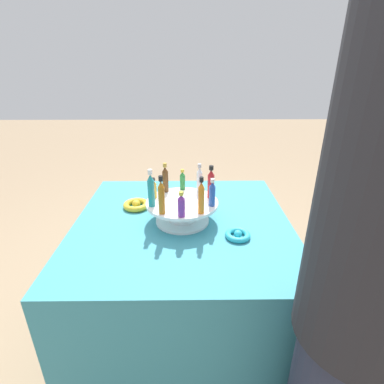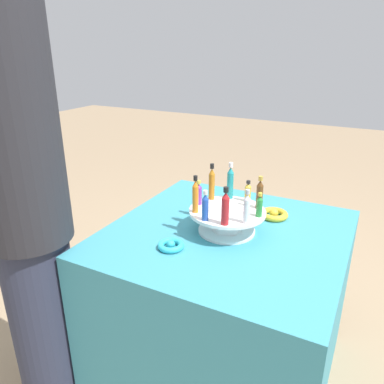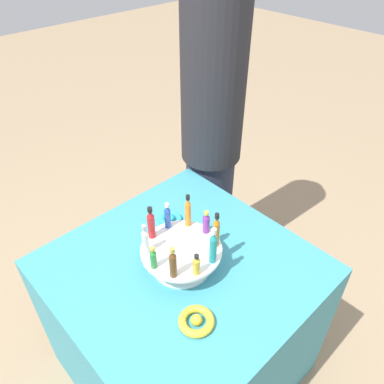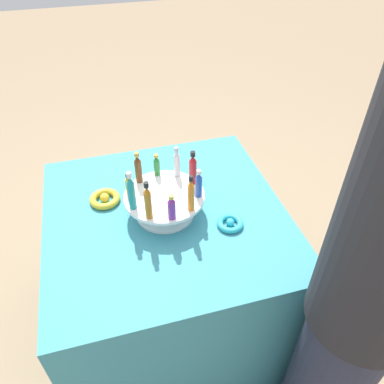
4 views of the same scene
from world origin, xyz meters
name	(u,v)px [view 1 (image 1 of 4)]	position (x,y,z in m)	size (l,w,h in m)	color
ground_plane	(184,342)	(0.00, 0.00, 0.00)	(12.00, 12.00, 0.00)	#997F60
party_table	(183,288)	(0.00, 0.00, 0.35)	(0.88, 0.88, 0.70)	teal
display_stand	(182,210)	(0.00, 0.00, 0.76)	(0.29, 0.29, 0.09)	white
bottle_clear	(199,179)	(-0.07, -0.10, 0.85)	(0.02, 0.02, 0.12)	silver
bottle_green	(183,180)	(0.00, -0.12, 0.83)	(0.02, 0.02, 0.09)	#288438
bottle_brown	(165,179)	(0.07, -0.10, 0.85)	(0.03, 0.03, 0.13)	brown
bottle_gold	(154,189)	(0.12, -0.04, 0.83)	(0.02, 0.02, 0.09)	gold
bottle_teal	(151,190)	(0.12, 0.04, 0.86)	(0.03, 0.03, 0.15)	teal
bottle_amber	(161,197)	(0.07, 0.10, 0.86)	(0.02, 0.02, 0.15)	#AD6B19
bottle_purple	(181,205)	(0.00, 0.12, 0.84)	(0.03, 0.03, 0.10)	#702D93
bottle_orange	(201,197)	(-0.07, 0.10, 0.86)	(0.02, 0.02, 0.14)	orange
bottle_blue	(212,193)	(-0.12, 0.04, 0.84)	(0.02, 0.02, 0.11)	#234CAD
bottle_red	(211,183)	(-0.12, -0.04, 0.86)	(0.03, 0.03, 0.14)	#B21E23
ribbon_bow_teal	(238,235)	(-0.21, 0.13, 0.71)	(0.09, 0.09, 0.03)	#2DB7CC
ribbon_bow_gold	(136,205)	(0.21, -0.13, 0.72)	(0.12, 0.12, 0.04)	gold
person_figure	(374,282)	(-0.42, 0.58, 0.88)	(0.30, 0.30, 1.74)	#282D42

